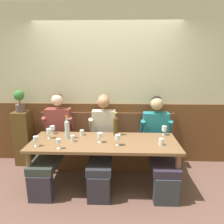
{
  "coord_description": "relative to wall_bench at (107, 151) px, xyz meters",
  "views": [
    {
      "loc": [
        0.21,
        -2.6,
        1.86
      ],
      "look_at": [
        0.11,
        0.46,
        1.09
      ],
      "focal_mm": 33.2,
      "sensor_mm": 36.0,
      "label": 1
    }
  ],
  "objects": [
    {
      "name": "wine_glass_center_rear",
      "position": [
        0.2,
        -0.77,
        0.55
      ],
      "size": [
        0.08,
        0.08,
        0.15
      ],
      "color": "silver",
      "rests_on": "dining_table"
    },
    {
      "name": "person_right_seat",
      "position": [
        0.84,
        -0.34,
        0.34
      ],
      "size": [
        0.53,
        1.18,
        1.28
      ],
      "color": "#2D333A",
      "rests_on": "ground"
    },
    {
      "name": "wine_bottle_clear_water",
      "position": [
        -0.56,
        -0.53,
        0.59
      ],
      "size": [
        0.07,
        0.07,
        0.35
      ],
      "color": "#B4C7C4",
      "rests_on": "dining_table"
    },
    {
      "name": "room_wall_back",
      "position": [
        0.0,
        0.26,
        1.12
      ],
      "size": [
        6.8,
        0.08,
        2.8
      ],
      "primitive_type": "cube",
      "color": "beige",
      "rests_on": "ground"
    },
    {
      "name": "wine_glass_by_bottle",
      "position": [
        -0.58,
        -0.91,
        0.54
      ],
      "size": [
        0.06,
        0.06,
        0.14
      ],
      "color": "silver",
      "rests_on": "dining_table"
    },
    {
      "name": "wood_wainscot_panel",
      "position": [
        0.0,
        0.21,
        0.27
      ],
      "size": [
        6.8,
        0.03,
        1.1
      ],
      "primitive_type": "cube",
      "color": "brown",
      "rests_on": "ground"
    },
    {
      "name": "wine_glass_mid_left",
      "position": [
        -0.84,
        -0.34,
        0.53
      ],
      "size": [
        0.08,
        0.08,
        0.13
      ],
      "color": "silver",
      "rests_on": "dining_table"
    },
    {
      "name": "water_tumbler_right",
      "position": [
        -0.45,
        -0.66,
        0.48
      ],
      "size": [
        0.06,
        0.06,
        0.09
      ],
      "primitive_type": "cylinder",
      "color": "silver",
      "rests_on": "dining_table"
    },
    {
      "name": "wine_glass_mid_right",
      "position": [
        -0.83,
        -0.54,
        0.54
      ],
      "size": [
        0.07,
        0.07,
        0.15
      ],
      "color": "silver",
      "rests_on": "dining_table"
    },
    {
      "name": "corner_pedestal",
      "position": [
        -1.51,
        0.03,
        0.21
      ],
      "size": [
        0.28,
        0.28,
        0.98
      ],
      "primitive_type": "cube",
      "color": "brown",
      "rests_on": "ground"
    },
    {
      "name": "water_tumbler_center",
      "position": [
        -0.36,
        -0.39,
        0.48
      ],
      "size": [
        0.07,
        0.07,
        0.08
      ],
      "primitive_type": "cylinder",
      "color": "silver",
      "rests_on": "dining_table"
    },
    {
      "name": "water_tumbler_left",
      "position": [
        0.8,
        -0.74,
        0.48
      ],
      "size": [
        0.07,
        0.07,
        0.09
      ],
      "primitive_type": "cylinder",
      "color": "silver",
      "rests_on": "dining_table"
    },
    {
      "name": "wall_bench",
      "position": [
        0.0,
        0.0,
        0.0
      ],
      "size": [
        2.42,
        0.42,
        0.94
      ],
      "color": "brown",
      "rests_on": "ground"
    },
    {
      "name": "dining_table",
      "position": [
        0.0,
        -0.64,
        0.36
      ],
      "size": [
        2.12,
        0.76,
        0.72
      ],
      "color": "brown",
      "rests_on": "ground"
    },
    {
      "name": "wine_glass_left_end",
      "position": [
        -0.06,
        -0.68,
        0.54
      ],
      "size": [
        0.08,
        0.08,
        0.14
      ],
      "color": "silver",
      "rests_on": "dining_table"
    },
    {
      "name": "ground_plane",
      "position": [
        0.0,
        -0.83,
        -0.29
      ],
      "size": [
        6.8,
        6.8,
        0.02
      ],
      "primitive_type": "cube",
      "color": "brown",
      "rests_on": "ground"
    },
    {
      "name": "wine_glass_near_bucket",
      "position": [
        0.92,
        -0.34,
        0.54
      ],
      "size": [
        0.08,
        0.08,
        0.14
      ],
      "color": "silver",
      "rests_on": "dining_table"
    },
    {
      "name": "person_center_right_seat",
      "position": [
        -0.05,
        -0.34,
        0.35
      ],
      "size": [
        0.5,
        1.18,
        1.3
      ],
      "color": "#2B2732",
      "rests_on": "ground"
    },
    {
      "name": "wine_bottle_amber_mid",
      "position": [
        0.17,
        -0.37,
        0.6
      ],
      "size": [
        0.08,
        0.08,
        0.37
      ],
      "color": "#412F10",
      "rests_on": "dining_table"
    },
    {
      "name": "wine_glass_right_end",
      "position": [
        -0.91,
        -0.84,
        0.53
      ],
      "size": [
        0.07,
        0.07,
        0.14
      ],
      "color": "silver",
      "rests_on": "dining_table"
    },
    {
      "name": "person_left_seat",
      "position": [
        -0.83,
        -0.34,
        0.35
      ],
      "size": [
        0.52,
        1.18,
        1.32
      ],
      "color": "#2E2834",
      "rests_on": "ground"
    },
    {
      "name": "potted_plant",
      "position": [
        -1.51,
        0.03,
        0.9
      ],
      "size": [
        0.18,
        0.18,
        0.38
      ],
      "color": "brown",
      "rests_on": "corner_pedestal"
    }
  ]
}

